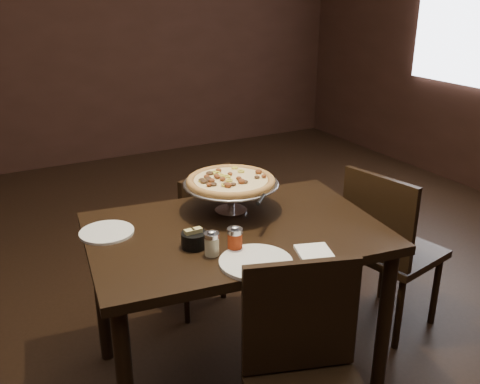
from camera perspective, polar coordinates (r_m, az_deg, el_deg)
name	(u,v)px	position (r m, az deg, el deg)	size (l,w,h in m)	color
room	(244,71)	(2.23, 0.43, 12.79)	(6.04, 7.04, 2.84)	black
dining_table	(235,249)	(2.32, -0.50, -6.14)	(1.32, 0.97, 0.77)	black
pizza_stand	(231,181)	(2.38, -0.99, 1.14)	(0.43, 0.43, 0.18)	#B6B6BD
parmesan_shaker	(212,243)	(2.04, -3.03, -5.48)	(0.06, 0.06, 0.10)	beige
pepper_flake_shaker	(235,239)	(2.07, -0.54, -5.04)	(0.06, 0.06, 0.11)	maroon
packet_caddy	(194,239)	(2.11, -4.95, -5.04)	(0.10, 0.10, 0.08)	black
napkin_stack	(314,252)	(2.08, 7.90, -6.38)	(0.13, 0.13, 0.01)	white
plate_left	(107,232)	(2.29, -14.03, -4.18)	(0.22, 0.22, 0.01)	white
plate_near	(256,262)	(2.00, 1.70, -7.48)	(0.27, 0.27, 0.01)	white
serving_spatula	(261,200)	(2.20, 2.26, -0.85)	(0.14, 0.14, 0.02)	#B6B6BD
chair_far	(192,233)	(2.96, -5.16, -4.36)	(0.51, 0.51, 0.83)	black
chair_near	(308,382)	(1.93, 7.26, -19.46)	(0.52, 0.52, 0.88)	black
chair_side	(388,245)	(2.85, 15.50, -5.51)	(0.49, 0.49, 0.89)	black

